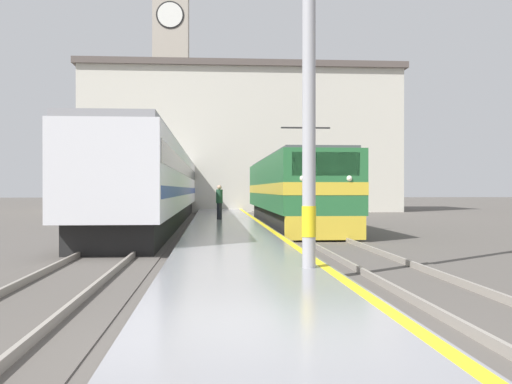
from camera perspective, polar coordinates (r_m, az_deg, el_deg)
ground_plane at (r=36.56m, az=-3.13°, el=-2.58°), size 200.00×200.00×0.00m
platform at (r=31.56m, az=-2.96°, el=-2.77°), size 3.34×140.00×0.28m
rail_track_near at (r=31.79m, az=2.72°, el=-2.95°), size 2.84×140.00×0.16m
rail_track_far at (r=31.68m, az=-9.24°, el=-2.96°), size 2.83×140.00×0.16m
locomotive_train at (r=28.97m, az=3.39°, el=0.13°), size 2.92×17.82×4.36m
passenger_train at (r=33.37m, az=-8.98°, el=0.71°), size 2.92×35.96×3.84m
catenary_mast at (r=12.01m, az=5.37°, el=13.87°), size 2.26×0.28×8.79m
person_on_platform at (r=30.44m, az=-3.51°, el=-0.89°), size 0.34×0.34×1.75m
clock_tower at (r=64.02m, az=-8.07°, el=10.65°), size 4.49×4.49×25.23m
station_building at (r=50.70m, az=-1.47°, el=4.97°), size 26.11×8.85×11.90m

